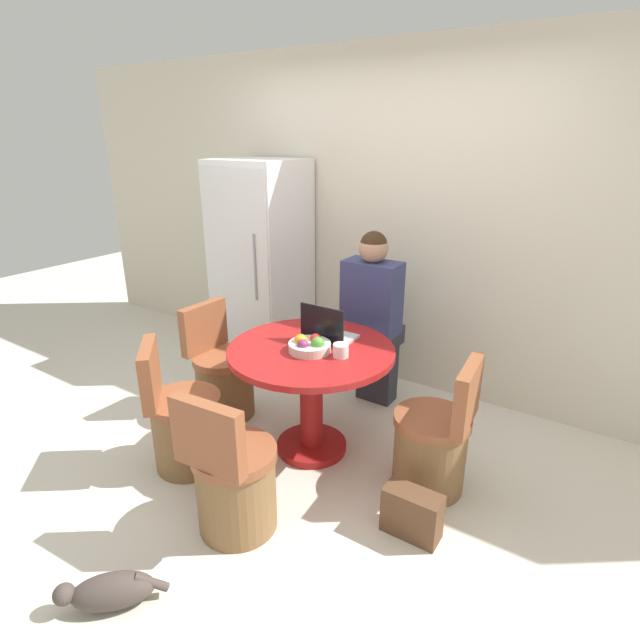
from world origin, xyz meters
TOP-DOWN VIEW (x-y plane):
  - ground_plane at (0.00, 0.00)m, footprint 12.00×12.00m
  - wall_back at (0.00, 1.58)m, footprint 7.00×0.06m
  - refrigerator at (-1.07, 1.21)m, footprint 0.70×0.65m
  - dining_table at (0.07, 0.30)m, footprint 1.03×1.03m
  - chair_right_side at (0.87, 0.38)m, footprint 0.45×0.44m
  - chair_near_left_corner at (-0.49, -0.26)m, footprint 0.51×0.51m
  - chair_near_camera at (0.13, -0.50)m, footprint 0.44×0.44m
  - chair_left_side at (-0.73, 0.33)m, footprint 0.44×0.44m
  - person_seated at (0.12, 1.04)m, footprint 0.40×0.37m
  - laptop at (0.09, 0.47)m, footprint 0.31×0.22m
  - fruit_bowl at (0.09, 0.25)m, footprint 0.26×0.26m
  - coffee_cup at (0.29, 0.29)m, footprint 0.09×0.09m
  - cat at (-0.01, -1.15)m, footprint 0.37×0.37m
  - handbag at (0.93, -0.03)m, footprint 0.30×0.14m

SIDE VIEW (x-z plane):
  - ground_plane at x=0.00m, z-range 0.00..0.00m
  - cat at x=-0.01m, z-range 0.00..0.16m
  - handbag at x=0.93m, z-range 0.00..0.26m
  - chair_right_side at x=0.87m, z-range -0.13..0.70m
  - chair_near_left_corner at x=-0.49m, z-range -0.13..0.70m
  - chair_near_camera at x=0.13m, z-range -0.13..0.70m
  - chair_left_side at x=-0.73m, z-range -0.13..0.70m
  - dining_table at x=0.07m, z-range 0.17..0.90m
  - person_seated at x=0.12m, z-range 0.06..1.41m
  - fruit_bowl at x=0.09m, z-range 0.72..0.82m
  - coffee_cup at x=0.29m, z-range 0.73..0.81m
  - laptop at x=0.09m, z-range 0.66..0.91m
  - refrigerator at x=-1.07m, z-range 0.00..1.77m
  - wall_back at x=0.00m, z-range 0.00..2.60m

